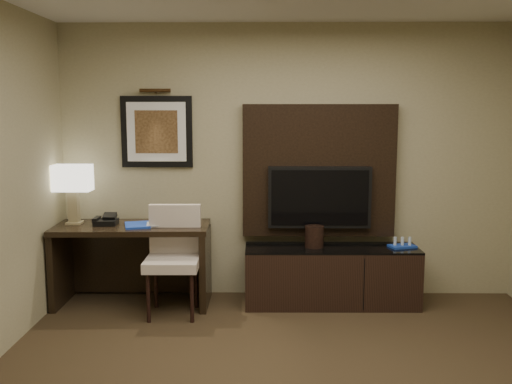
{
  "coord_description": "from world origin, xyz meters",
  "views": [
    {
      "loc": [
        -0.25,
        -3.15,
        1.88
      ],
      "look_at": [
        -0.31,
        1.8,
        1.15
      ],
      "focal_mm": 40.0,
      "sensor_mm": 36.0,
      "label": 1
    }
  ],
  "objects_px": {
    "desk": "(133,265)",
    "ice_bucket": "(314,237)",
    "water_bottle": "(176,214)",
    "desk_phone": "(106,219)",
    "minibar_tray": "(402,243)",
    "credenza": "(331,276)",
    "desk_chair": "(173,261)",
    "tv": "(319,197)",
    "table_lamp": "(73,192)"
  },
  "relations": [
    {
      "from": "desk",
      "to": "ice_bucket",
      "type": "height_order",
      "value": "desk"
    },
    {
      "from": "water_bottle",
      "to": "desk_phone",
      "type": "bearing_deg",
      "value": -173.43
    },
    {
      "from": "desk",
      "to": "minibar_tray",
      "type": "height_order",
      "value": "desk"
    },
    {
      "from": "credenza",
      "to": "water_bottle",
      "type": "relative_size",
      "value": 8.88
    },
    {
      "from": "desk_chair",
      "to": "tv",
      "type": "bearing_deg",
      "value": 18.76
    },
    {
      "from": "tv",
      "to": "minibar_tray",
      "type": "bearing_deg",
      "value": -13.14
    },
    {
      "from": "water_bottle",
      "to": "minibar_tray",
      "type": "xyz_separation_m",
      "value": [
        2.17,
        -0.07,
        -0.26
      ]
    },
    {
      "from": "desk_phone",
      "to": "ice_bucket",
      "type": "bearing_deg",
      "value": -0.78
    },
    {
      "from": "desk_chair",
      "to": "ice_bucket",
      "type": "distance_m",
      "value": 1.35
    },
    {
      "from": "desk",
      "to": "water_bottle",
      "type": "distance_m",
      "value": 0.64
    },
    {
      "from": "tv",
      "to": "desk_chair",
      "type": "height_order",
      "value": "tv"
    },
    {
      "from": "desk_chair",
      "to": "water_bottle",
      "type": "relative_size",
      "value": 5.42
    },
    {
      "from": "desk_chair",
      "to": "water_bottle",
      "type": "distance_m",
      "value": 0.53
    },
    {
      "from": "desk",
      "to": "ice_bucket",
      "type": "bearing_deg",
      "value": -1.51
    },
    {
      "from": "desk_chair",
      "to": "ice_bucket",
      "type": "bearing_deg",
      "value": 12.35
    },
    {
      "from": "desk_chair",
      "to": "water_bottle",
      "type": "bearing_deg",
      "value": 92.15
    },
    {
      "from": "tv",
      "to": "desk_chair",
      "type": "xyz_separation_m",
      "value": [
        -1.37,
        -0.48,
        -0.52
      ]
    },
    {
      "from": "credenza",
      "to": "minibar_tray",
      "type": "xyz_separation_m",
      "value": [
        0.67,
        0.01,
        0.33
      ]
    },
    {
      "from": "credenza",
      "to": "table_lamp",
      "type": "bearing_deg",
      "value": 178.39
    },
    {
      "from": "desk",
      "to": "credenza",
      "type": "xyz_separation_m",
      "value": [
        1.91,
        -0.0,
        -0.11
      ]
    },
    {
      "from": "desk_phone",
      "to": "minibar_tray",
      "type": "xyz_separation_m",
      "value": [
        2.83,
        0.0,
        -0.22
      ]
    },
    {
      "from": "desk",
      "to": "water_bottle",
      "type": "relative_size",
      "value": 7.84
    },
    {
      "from": "table_lamp",
      "to": "desk_chair",
      "type": "bearing_deg",
      "value": -19.02
    },
    {
      "from": "tv",
      "to": "desk",
      "type": "bearing_deg",
      "value": -173.97
    },
    {
      "from": "table_lamp",
      "to": "minibar_tray",
      "type": "distance_m",
      "value": 3.18
    },
    {
      "from": "desk",
      "to": "table_lamp",
      "type": "height_order",
      "value": "table_lamp"
    },
    {
      "from": "desk",
      "to": "minibar_tray",
      "type": "relative_size",
      "value": 5.92
    },
    {
      "from": "table_lamp",
      "to": "water_bottle",
      "type": "bearing_deg",
      "value": 1.9
    },
    {
      "from": "desk",
      "to": "minibar_tray",
      "type": "bearing_deg",
      "value": -1.63
    },
    {
      "from": "minibar_tray",
      "to": "desk_phone",
      "type": "bearing_deg",
      "value": -179.94
    },
    {
      "from": "table_lamp",
      "to": "minibar_tray",
      "type": "bearing_deg",
      "value": -0.74
    },
    {
      "from": "desk_phone",
      "to": "credenza",
      "type": "bearing_deg",
      "value": -1.04
    },
    {
      "from": "desk_chair",
      "to": "table_lamp",
      "type": "distance_m",
      "value": 1.2
    },
    {
      "from": "credenza",
      "to": "desk_phone",
      "type": "relative_size",
      "value": 7.9
    },
    {
      "from": "desk",
      "to": "minibar_tray",
      "type": "xyz_separation_m",
      "value": [
        2.58,
        0.01,
        0.22
      ]
    },
    {
      "from": "table_lamp",
      "to": "ice_bucket",
      "type": "bearing_deg",
      "value": -0.98
    },
    {
      "from": "desk",
      "to": "tv",
      "type": "xyz_separation_m",
      "value": [
        1.8,
        0.19,
        0.63
      ]
    },
    {
      "from": "desk",
      "to": "tv",
      "type": "bearing_deg",
      "value": 4.21
    },
    {
      "from": "table_lamp",
      "to": "ice_bucket",
      "type": "relative_size",
      "value": 3.04
    },
    {
      "from": "ice_bucket",
      "to": "desk",
      "type": "bearing_deg",
      "value": -179.69
    },
    {
      "from": "desk",
      "to": "tv",
      "type": "relative_size",
      "value": 1.45
    },
    {
      "from": "credenza",
      "to": "water_bottle",
      "type": "xyz_separation_m",
      "value": [
        -1.5,
        0.08,
        0.59
      ]
    },
    {
      "from": "tv",
      "to": "desk_phone",
      "type": "xyz_separation_m",
      "value": [
        -2.05,
        -0.18,
        -0.19
      ]
    },
    {
      "from": "desk",
      "to": "ice_bucket",
      "type": "relative_size",
      "value": 7.15
    },
    {
      "from": "ice_bucket",
      "to": "minibar_tray",
      "type": "xyz_separation_m",
      "value": [
        0.84,
        -0.0,
        -0.06
      ]
    },
    {
      "from": "tv",
      "to": "table_lamp",
      "type": "bearing_deg",
      "value": -176.58
    },
    {
      "from": "credenza",
      "to": "desk_phone",
      "type": "bearing_deg",
      "value": 179.38
    },
    {
      "from": "credenza",
      "to": "ice_bucket",
      "type": "height_order",
      "value": "ice_bucket"
    },
    {
      "from": "desk",
      "to": "table_lamp",
      "type": "relative_size",
      "value": 2.35
    },
    {
      "from": "tv",
      "to": "desk_phone",
      "type": "distance_m",
      "value": 2.06
    }
  ]
}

